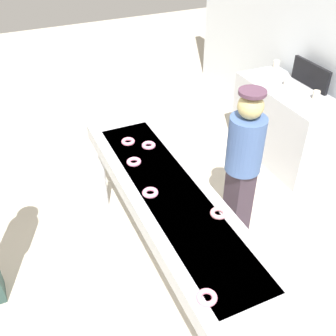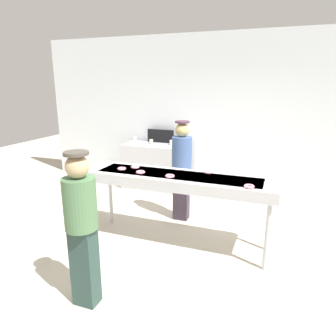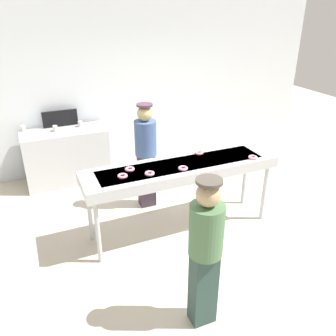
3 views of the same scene
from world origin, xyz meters
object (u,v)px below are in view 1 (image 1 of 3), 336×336
object	(u,v)px
paper_cup_0	(287,81)
menu_display	(311,75)
paper_cup_1	(316,95)
prep_counter	(284,124)
strawberry_donut_1	(150,193)
strawberry_donut_2	(207,298)
paper_cup_2	(276,64)
fryer_conveyor	(172,201)
strawberry_donut_4	(134,162)
strawberry_donut_3	(128,142)
strawberry_donut_0	(219,213)
worker_baker	(243,164)
strawberry_donut_5	(149,145)

from	to	relation	value
paper_cup_0	menu_display	bearing A→B (deg)	61.98
paper_cup_1	prep_counter	bearing A→B (deg)	-161.48
strawberry_donut_1	strawberry_donut_2	world-z (taller)	same
strawberry_donut_2	menu_display	world-z (taller)	menu_display
paper_cup_0	paper_cup_2	size ratio (longest dim) A/B	1.00
fryer_conveyor	strawberry_donut_4	size ratio (longest dim) A/B	21.05
fryer_conveyor	paper_cup_1	distance (m)	2.40
strawberry_donut_1	strawberry_donut_3	world-z (taller)	same
strawberry_donut_0	strawberry_donut_1	xyz separation A→B (m)	(-0.42, -0.36, 0.00)
paper_cup_0	paper_cup_1	bearing A→B (deg)	9.39
fryer_conveyor	strawberry_donut_3	size ratio (longest dim) A/B	21.05
strawberry_donut_4	paper_cup_0	world-z (taller)	strawberry_donut_4
fryer_conveyor	strawberry_donut_3	xyz separation A→B (m)	(-0.81, -0.06, 0.10)
strawberry_donut_2	strawberry_donut_4	distance (m)	1.45
strawberry_donut_4	worker_baker	bearing A→B (deg)	72.94
strawberry_donut_3	paper_cup_0	xyz separation A→B (m)	(-0.52, 2.21, -0.03)
strawberry_donut_3	paper_cup_1	world-z (taller)	strawberry_donut_3
strawberry_donut_1	strawberry_donut_3	size ratio (longest dim) A/B	1.00
strawberry_donut_0	worker_baker	xyz separation A→B (m)	(-0.57, 0.59, -0.11)
strawberry_donut_5	fryer_conveyor	bearing A→B (deg)	-7.16
strawberry_donut_1	prep_counter	xyz separation A→B (m)	(-1.15, 2.27, -0.55)
paper_cup_2	strawberry_donut_4	bearing A→B (deg)	-61.78
strawberry_donut_1	fryer_conveyor	bearing A→B (deg)	70.57
fryer_conveyor	paper_cup_2	distance (m)	2.99
strawberry_donut_2	strawberry_donut_3	distance (m)	1.77
strawberry_donut_1	worker_baker	distance (m)	0.97
fryer_conveyor	strawberry_donut_1	bearing A→B (deg)	-109.43
strawberry_donut_0	paper_cup_2	xyz separation A→B (m)	(-2.19, 2.16, -0.03)
fryer_conveyor	strawberry_donut_3	world-z (taller)	strawberry_donut_3
worker_baker	paper_cup_2	world-z (taller)	worker_baker
prep_counter	paper_cup_0	world-z (taller)	paper_cup_0
strawberry_donut_2	paper_cup_0	bearing A→B (deg)	133.97
paper_cup_0	strawberry_donut_2	bearing A→B (deg)	-46.03
strawberry_donut_2	worker_baker	world-z (taller)	worker_baker
strawberry_donut_3	fryer_conveyor	bearing A→B (deg)	4.36
fryer_conveyor	strawberry_donut_0	world-z (taller)	strawberry_donut_0
strawberry_donut_2	strawberry_donut_4	size ratio (longest dim) A/B	1.00
strawberry_donut_4	strawberry_donut_5	distance (m)	0.28
strawberry_donut_2	strawberry_donut_3	bearing A→B (deg)	174.95
fryer_conveyor	paper_cup_1	world-z (taller)	paper_cup_1
strawberry_donut_5	menu_display	world-z (taller)	menu_display
fryer_conveyor	menu_display	world-z (taller)	menu_display
worker_baker	strawberry_donut_0	bearing A→B (deg)	125.45
strawberry_donut_4	paper_cup_2	xyz separation A→B (m)	(-1.34, 2.49, -0.03)
strawberry_donut_1	menu_display	size ratio (longest dim) A/B	0.21
worker_baker	prep_counter	world-z (taller)	worker_baker
strawberry_donut_1	paper_cup_1	xyz separation A→B (m)	(-0.85, 2.38, -0.03)
strawberry_donut_1	paper_cup_0	bearing A→B (deg)	118.96
paper_cup_2	strawberry_donut_2	bearing A→B (deg)	-42.87
strawberry_donut_1	paper_cup_0	xyz separation A→B (m)	(-1.28, 2.31, -0.03)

